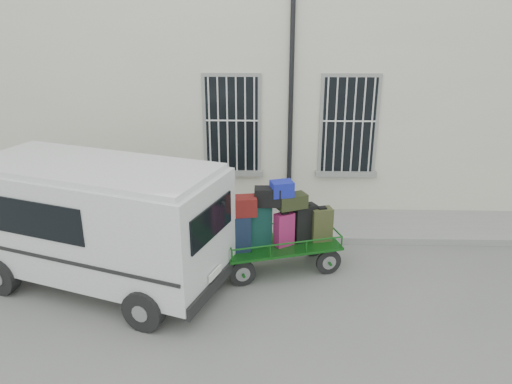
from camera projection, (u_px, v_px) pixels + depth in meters
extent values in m
plane|color=slate|center=(244.00, 275.00, 9.56)|extent=(80.00, 80.00, 0.00)
cube|color=beige|center=(253.00, 78.00, 13.67)|extent=(24.00, 5.00, 6.00)
cylinder|color=black|center=(291.00, 102.00, 11.29)|extent=(0.11, 0.11, 5.60)
cube|color=black|center=(232.00, 125.00, 11.58)|extent=(1.20, 0.08, 2.20)
cube|color=gray|center=(233.00, 172.00, 11.96)|extent=(1.45, 0.22, 0.12)
cube|color=black|center=(349.00, 125.00, 11.51)|extent=(1.20, 0.08, 2.20)
cube|color=gray|center=(346.00, 173.00, 11.89)|extent=(1.45, 0.22, 0.12)
cube|color=gray|center=(248.00, 224.00, 11.59)|extent=(24.00, 1.70, 0.15)
cylinder|color=black|center=(243.00, 274.00, 9.10)|extent=(0.49, 0.20, 0.50)
cylinder|color=gray|center=(243.00, 274.00, 9.10)|extent=(0.29, 0.16, 0.27)
cylinder|color=black|center=(233.00, 255.00, 9.78)|extent=(0.49, 0.20, 0.50)
cylinder|color=gray|center=(233.00, 255.00, 9.78)|extent=(0.29, 0.16, 0.27)
cylinder|color=black|center=(329.00, 262.00, 9.51)|extent=(0.49, 0.20, 0.50)
cylinder|color=gray|center=(329.00, 262.00, 9.51)|extent=(0.29, 0.16, 0.27)
cylinder|color=black|center=(314.00, 245.00, 10.20)|extent=(0.49, 0.20, 0.50)
cylinder|color=gray|center=(314.00, 245.00, 10.20)|extent=(0.29, 0.16, 0.27)
cube|color=#125115|center=(281.00, 245.00, 9.54)|extent=(2.38, 1.58, 0.05)
cylinder|color=#125115|center=(211.00, 246.00, 9.16)|extent=(0.29, 0.12, 0.56)
cube|color=black|center=(238.00, 233.00, 9.16)|extent=(0.49, 0.39, 0.69)
cube|color=black|center=(238.00, 215.00, 9.04)|extent=(0.21, 0.19, 0.03)
cube|color=#0C2D23|center=(259.00, 225.00, 9.33)|extent=(0.50, 0.39, 0.81)
cube|color=black|center=(259.00, 205.00, 9.18)|extent=(0.20, 0.16, 0.03)
cube|color=#9D1C44|center=(284.00, 229.00, 9.37)|extent=(0.41, 0.36, 0.65)
cube|color=black|center=(284.00, 213.00, 9.25)|extent=(0.17, 0.14, 0.03)
cube|color=black|center=(304.00, 223.00, 9.56)|extent=(0.50, 0.41, 0.73)
cube|color=black|center=(305.00, 204.00, 9.42)|extent=(0.20, 0.17, 0.03)
cube|color=#2D3219|center=(321.00, 224.00, 9.59)|extent=(0.45, 0.36, 0.65)
cube|color=black|center=(322.00, 208.00, 9.47)|extent=(0.19, 0.17, 0.03)
cube|color=#611313|center=(243.00, 206.00, 9.03)|extent=(0.53, 0.41, 0.34)
cube|color=black|center=(267.00, 197.00, 9.13)|extent=(0.48, 0.30, 0.34)
cube|color=black|center=(292.00, 201.00, 9.26)|extent=(0.63, 0.50, 0.27)
cube|color=#151D96|center=(282.00, 189.00, 9.10)|extent=(0.46, 0.41, 0.28)
cube|color=silver|center=(98.00, 219.00, 8.82)|extent=(4.87, 3.33, 1.83)
cube|color=silver|center=(92.00, 167.00, 8.49)|extent=(4.62, 3.12, 0.10)
cube|color=black|center=(26.00, 218.00, 8.07)|extent=(2.12, 0.79, 0.63)
cube|color=black|center=(212.00, 221.00, 7.95)|extent=(0.52, 1.36, 0.56)
cube|color=black|center=(213.00, 285.00, 8.36)|extent=(0.73, 1.81, 0.22)
cube|color=white|center=(215.00, 273.00, 8.27)|extent=(0.17, 0.41, 0.12)
cylinder|color=black|center=(1.00, 276.00, 8.83)|extent=(0.73, 0.44, 0.69)
cylinder|color=black|center=(73.00, 234.00, 10.47)|extent=(0.73, 0.44, 0.69)
cylinder|color=black|center=(144.00, 310.00, 7.83)|extent=(0.73, 0.44, 0.69)
cylinder|color=black|center=(199.00, 258.00, 9.47)|extent=(0.73, 0.44, 0.69)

